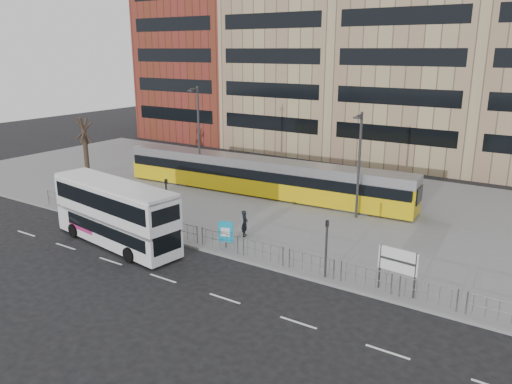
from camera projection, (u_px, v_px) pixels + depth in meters
The scene contains 16 objects.
ground at pixel (185, 246), 30.24m from camera, with size 120.00×120.00×0.00m, color black.
plaza at pixel (284, 198), 39.87m from camera, with size 64.00×24.00×0.15m, color slate.
kerb at pixel (185, 245), 30.26m from camera, with size 64.00×0.25×0.17m, color gray.
building_row at pixel (402, 36), 53.44m from camera, with size 70.40×18.40×31.20m.
pedestrian_barrier at pixel (215, 235), 29.32m from camera, with size 32.07×0.07×1.10m.
road_markings at pixel (149, 274), 26.49m from camera, with size 62.00×0.12×0.01m, color white.
double_decker_bus at pixel (115, 211), 29.98m from camera, with size 9.95×3.56×3.89m.
tram at pixel (260, 176), 40.18m from camera, with size 25.03×4.01×2.94m.
station_sign at pixel (398, 263), 23.71m from camera, with size 1.96×0.25×2.26m.
ad_panel at pixel (226, 232), 29.39m from camera, with size 0.81×0.42×1.62m.
pedestrian at pixel (245, 223), 31.21m from camera, with size 0.62×0.41×1.69m, color black.
traffic_light_west at pixel (167, 195), 33.18m from camera, with size 0.22×0.24×3.10m.
traffic_light_east at pixel (326, 241), 25.26m from camera, with size 0.18×0.21×3.10m.
lamp_post_west at pixel (198, 134), 40.93m from camera, with size 0.45×1.04×8.50m.
lamp_post_east at pixel (359, 161), 33.76m from camera, with size 0.45×1.04×7.37m.
bare_tree at pixel (82, 115), 44.82m from camera, with size 4.18×4.18×7.56m.
Camera 1 is at (19.04, -21.20, 11.48)m, focal length 35.00 mm.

